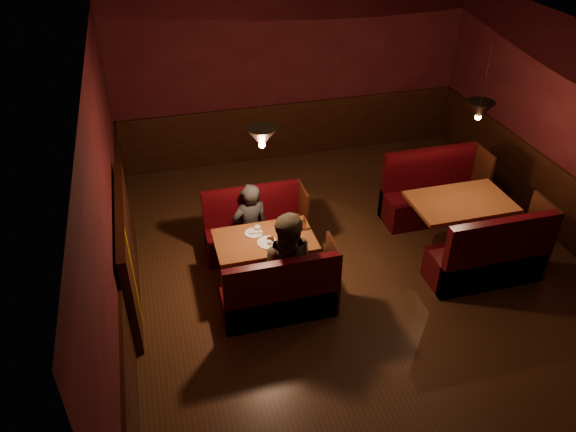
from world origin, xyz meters
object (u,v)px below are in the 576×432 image
object	(u,v)px
second_bench_far	(431,196)
diner_b	(292,253)
second_table	(459,212)
diner_a	(250,208)
main_bench_near	(281,298)
second_bench_near	(490,260)
main_table	(266,248)
main_bench_far	(256,231)

from	to	relation	value
second_bench_far	diner_b	world-z (taller)	diner_b
second_table	diner_a	distance (m)	2.84
main_bench_near	second_bench_near	xyz separation A→B (m)	(2.72, -0.05, 0.04)
second_bench_near	second_bench_far	bearing A→B (deg)	90.00
second_table	diner_b	bearing A→B (deg)	-166.19
main_bench_near	diner_a	xyz separation A→B (m)	(-0.07, 1.38, 0.41)
main_table	second_bench_far	bearing A→B (deg)	17.07
diner_b	main_bench_far	bearing A→B (deg)	113.32
main_table	main_bench_near	world-z (taller)	main_bench_near
main_bench_near	main_bench_far	bearing A→B (deg)	90.00
main_bench_near	second_bench_far	distance (m)	3.13
diner_a	main_table	bearing A→B (deg)	85.63
main_bench_near	second_table	world-z (taller)	main_bench_near
main_table	second_table	xyz separation A→B (m)	(2.71, 0.04, 0.05)
main_bench_near	second_bench_far	world-z (taller)	second_bench_far
second_table	diner_a	size ratio (longest dim) A/B	0.95
main_table	main_bench_near	size ratio (longest dim) A/B	0.91
main_bench_near	diner_b	bearing A→B (deg)	36.18
main_bench_far	diner_a	distance (m)	0.42
main_table	second_table	world-z (taller)	main_table
main_table	diner_a	size ratio (longest dim) A/B	0.88
main_bench_far	second_table	distance (m)	2.79
main_bench_far	second_bench_near	world-z (taller)	second_bench_near
main_bench_far	second_bench_near	distance (m)	3.09
main_bench_near	diner_a	world-z (taller)	diner_a
main_bench_near	second_bench_far	xyz separation A→B (m)	(2.72, 1.54, 0.04)
main_bench_far	main_bench_near	bearing A→B (deg)	-90.00
main_bench_near	second_table	bearing A→B (deg)	15.46
main_bench_far	diner_a	world-z (taller)	diner_a
main_bench_far	diner_b	distance (m)	1.40
main_bench_near	diner_a	size ratio (longest dim) A/B	0.96
main_table	main_bench_far	distance (m)	0.73
main_bench_far	second_bench_near	xyz separation A→B (m)	(2.72, -1.46, 0.04)
main_bench_near	second_table	size ratio (longest dim) A/B	1.02
main_table	diner_b	distance (m)	0.69
main_table	diner_a	xyz separation A→B (m)	(-0.06, 0.67, 0.20)
main_table	main_bench_near	distance (m)	0.74
second_table	main_bench_far	bearing A→B (deg)	166.22
main_bench_near	diner_b	world-z (taller)	diner_b
diner_a	diner_b	bearing A→B (deg)	91.55
second_bench_near	diner_a	distance (m)	3.16
second_bench_far	second_bench_near	distance (m)	1.60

